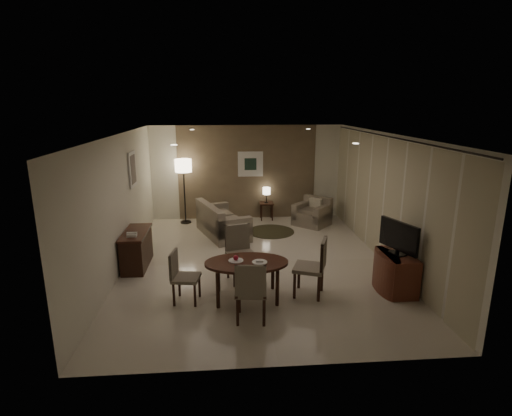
{
  "coord_description": "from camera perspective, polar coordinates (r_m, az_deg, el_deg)",
  "views": [
    {
      "loc": [
        -0.65,
        -7.92,
        3.29
      ],
      "look_at": [
        0.0,
        0.2,
        1.15
      ],
      "focal_mm": 28.0,
      "sensor_mm": 36.0,
      "label": 1
    }
  ],
  "objects": [
    {
      "name": "room_shell",
      "position": [
        8.57,
        -0.11,
        1.63
      ],
      "size": [
        5.5,
        7.0,
        2.7
      ],
      "color": "beige",
      "rests_on": "ground"
    },
    {
      "name": "taupe_accent",
      "position": [
        11.58,
        -1.3,
        5.08
      ],
      "size": [
        3.96,
        0.03,
        2.7
      ],
      "primitive_type": "cube",
      "color": "#766349",
      "rests_on": "wall_back"
    },
    {
      "name": "curtain_wall",
      "position": [
        8.81,
        17.76,
        1.09
      ],
      "size": [
        0.08,
        6.7,
        2.58
      ],
      "primitive_type": null,
      "color": "beige",
      "rests_on": "wall_right"
    },
    {
      "name": "curtain_rod",
      "position": [
        8.61,
        18.45,
        9.65
      ],
      "size": [
        0.03,
        6.8,
        0.03
      ],
      "primitive_type": "cylinder",
      "rotation": [
        1.57,
        0.0,
        0.0
      ],
      "color": "black",
      "rests_on": "wall_right"
    },
    {
      "name": "art_back_frame",
      "position": [
        11.53,
        -0.8,
        6.3
      ],
      "size": [
        0.72,
        0.03,
        0.72
      ],
      "primitive_type": "cube",
      "color": "silver",
      "rests_on": "wall_back"
    },
    {
      "name": "art_back_canvas",
      "position": [
        11.51,
        -0.79,
        6.28
      ],
      "size": [
        0.34,
        0.01,
        0.34
      ],
      "primitive_type": "cube",
      "color": "#1A3024",
      "rests_on": "wall_back"
    },
    {
      "name": "art_left_frame",
      "position": [
        9.46,
        -17.23,
        5.31
      ],
      "size": [
        0.03,
        0.6,
        0.8
      ],
      "primitive_type": "cube",
      "color": "silver",
      "rests_on": "wall_left"
    },
    {
      "name": "art_left_canvas",
      "position": [
        9.46,
        -17.15,
        5.31
      ],
      "size": [
        0.01,
        0.46,
        0.64
      ],
      "primitive_type": "cube",
      "color": "gray",
      "rests_on": "wall_left"
    },
    {
      "name": "downlight_nl",
      "position": [
        6.19,
        -11.65,
        8.81
      ],
      "size": [
        0.1,
        0.1,
        0.01
      ],
      "primitive_type": "cylinder",
      "color": "white",
      "rests_on": "ceiling"
    },
    {
      "name": "downlight_nr",
      "position": [
        6.48,
        14.06,
        8.93
      ],
      "size": [
        0.1,
        0.1,
        0.01
      ],
      "primitive_type": "cylinder",
      "color": "white",
      "rests_on": "ceiling"
    },
    {
      "name": "downlight_fl",
      "position": [
        9.77,
        -9.14,
        10.99
      ],
      "size": [
        0.1,
        0.1,
        0.01
      ],
      "primitive_type": "cylinder",
      "color": "white",
      "rests_on": "ceiling"
    },
    {
      "name": "downlight_fr",
      "position": [
        9.95,
        7.46,
        11.12
      ],
      "size": [
        0.1,
        0.1,
        0.01
      ],
      "primitive_type": "cylinder",
      "color": "white",
      "rests_on": "ceiling"
    },
    {
      "name": "console_desk",
      "position": [
        8.64,
        -16.68,
        -5.65
      ],
      "size": [
        0.48,
        1.2,
        0.75
      ],
      "primitive_type": null,
      "color": "#3F1B14",
      "rests_on": "floor"
    },
    {
      "name": "telephone",
      "position": [
        8.22,
        -17.31,
        -3.6
      ],
      "size": [
        0.2,
        0.14,
        0.09
      ],
      "primitive_type": null,
      "color": "white",
      "rests_on": "console_desk"
    },
    {
      "name": "tv_cabinet",
      "position": [
        7.69,
        19.42,
        -8.65
      ],
      "size": [
        0.48,
        0.9,
        0.7
      ],
      "primitive_type": null,
      "color": "brown",
      "rests_on": "floor"
    },
    {
      "name": "flat_tv",
      "position": [
        7.45,
        19.72,
        -3.91
      ],
      "size": [
        0.36,
        0.85,
        0.6
      ],
      "primitive_type": null,
      "rotation": [
        0.0,
        0.0,
        0.35
      ],
      "color": "black",
      "rests_on": "tv_cabinet"
    },
    {
      "name": "dining_table",
      "position": [
        7.0,
        -1.35,
        -10.24
      ],
      "size": [
        1.43,
        0.9,
        0.67
      ],
      "primitive_type": null,
      "color": "#3F1B14",
      "rests_on": "floor"
    },
    {
      "name": "chair_near",
      "position": [
        6.29,
        -0.68,
        -11.6
      ],
      "size": [
        0.54,
        0.54,
        1.0
      ],
      "primitive_type": null,
      "rotation": [
        0.0,
        0.0,
        3.03
      ],
      "color": "gray",
      "rests_on": "floor"
    },
    {
      "name": "chair_far",
      "position": [
        7.58,
        -2.08,
        -6.68
      ],
      "size": [
        0.63,
        0.63,
        1.05
      ],
      "primitive_type": null,
      "rotation": [
        0.0,
        0.0,
        0.27
      ],
      "color": "gray",
      "rests_on": "floor"
    },
    {
      "name": "chair_left",
      "position": [
        6.94,
        -9.92,
        -9.7
      ],
      "size": [
        0.49,
        0.49,
        0.89
      ],
      "primitive_type": null,
      "rotation": [
        0.0,
        0.0,
        1.42
      ],
      "color": "gray",
      "rests_on": "floor"
    },
    {
      "name": "chair_right",
      "position": [
        7.1,
        7.57,
        -8.36
      ],
      "size": [
        0.65,
        0.65,
        1.04
      ],
      "primitive_type": null,
      "rotation": [
        0.0,
        0.0,
        -1.94
      ],
      "color": "gray",
      "rests_on": "floor"
    },
    {
      "name": "plate_a",
      "position": [
        6.9,
        -2.89,
        -7.51
      ],
      "size": [
        0.26,
        0.26,
        0.02
      ],
      "primitive_type": "cylinder",
      "color": "white",
      "rests_on": "dining_table"
    },
    {
      "name": "plate_b",
      "position": [
        6.83,
        0.52,
        -7.74
      ],
      "size": [
        0.26,
        0.26,
        0.02
      ],
      "primitive_type": "cylinder",
      "color": "white",
      "rests_on": "dining_table"
    },
    {
      "name": "fruit_apple",
      "position": [
        6.88,
        -2.9,
        -7.11
      ],
      "size": [
        0.09,
        0.09,
        0.09
      ],
      "primitive_type": "sphere",
      "color": "#B11429",
      "rests_on": "plate_a"
    },
    {
      "name": "napkin",
      "position": [
        6.82,
        0.52,
        -7.56
      ],
      "size": [
        0.12,
        0.08,
        0.03
      ],
      "primitive_type": "cube",
      "color": "white",
      "rests_on": "plate_b"
    },
    {
      "name": "round_rug",
      "position": [
        10.59,
        2.15,
        -3.36
      ],
      "size": [
        1.22,
        1.22,
        0.01
      ],
      "primitive_type": "cylinder",
      "color": "#3C3721",
      "rests_on": "floor"
    },
    {
      "name": "sofa",
      "position": [
        10.25,
        -4.77,
        -1.63
      ],
      "size": [
        1.96,
        1.45,
        0.83
      ],
      "primitive_type": null,
      "rotation": [
        0.0,
        0.0,
        1.93
      ],
      "color": "gray",
      "rests_on": "floor"
    },
    {
      "name": "armchair",
      "position": [
        11.16,
        8.01,
        -0.53
      ],
      "size": [
        1.18,
        1.17,
        0.76
      ],
      "primitive_type": null,
      "rotation": [
        0.0,
        0.0,
        -0.75
      ],
      "color": "gray",
      "rests_on": "floor"
    },
    {
      "name": "side_table",
      "position": [
        11.64,
        1.49,
        -0.42
      ],
      "size": [
        0.39,
        0.39,
        0.5
      ],
      "primitive_type": null,
      "color": "black",
      "rests_on": "floor"
    },
    {
      "name": "table_lamp",
      "position": [
        11.52,
        1.51,
        1.98
      ],
      "size": [
        0.22,
        0.22,
        0.5
      ],
      "primitive_type": null,
      "color": "#FFEAC1",
      "rests_on": "side_table"
    },
    {
      "name": "floor_lamp",
      "position": [
        11.31,
        -10.19,
        2.33
      ],
      "size": [
        0.46,
        0.46,
        1.81
      ],
      "primitive_type": null,
      "color": "#FFE5B7",
      "rests_on": "floor"
    }
  ]
}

